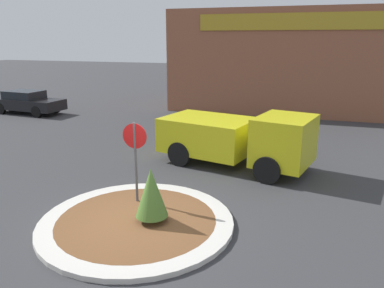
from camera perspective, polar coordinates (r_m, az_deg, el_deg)
ground_plane at (r=9.60m, az=-8.40°, el=-11.95°), size 120.00×120.00×0.00m
traffic_island at (r=9.57m, az=-8.42°, el=-11.62°), size 4.80×4.80×0.12m
stop_sign at (r=10.03m, az=-8.65°, el=-0.81°), size 0.68×0.07×2.33m
island_shrub at (r=9.11m, az=-6.21°, el=-7.36°), size 0.79×0.79×1.35m
utility_truck at (r=13.36m, az=6.75°, el=0.99°), size 5.69×3.41×1.99m
storefront_building at (r=25.14m, az=14.71°, el=12.16°), size 14.48×6.07×6.16m
parked_sedan_black at (r=25.15m, az=-23.82°, el=5.90°), size 4.66×2.07×1.39m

